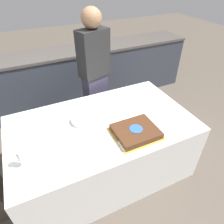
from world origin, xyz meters
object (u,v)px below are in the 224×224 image
(wine_glass, at_px, (20,156))
(person_cutting_cake, at_px, (95,74))
(cake, at_px, (136,131))
(plate_stack, at_px, (83,120))

(wine_glass, height_order, person_cutting_cake, person_cutting_cake)
(wine_glass, bearing_deg, cake, -3.30)
(person_cutting_cake, bearing_deg, plate_stack, 42.56)
(wine_glass, bearing_deg, plate_stack, 28.78)
(plate_stack, relative_size, wine_glass, 1.35)
(cake, distance_m, person_cutting_cake, 1.05)
(cake, height_order, person_cutting_cake, person_cutting_cake)
(person_cutting_cake, bearing_deg, wine_glass, 28.33)
(cake, xyz_separation_m, person_cutting_cake, (0.00, 1.04, 0.12))
(plate_stack, distance_m, person_cutting_cake, 0.78)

